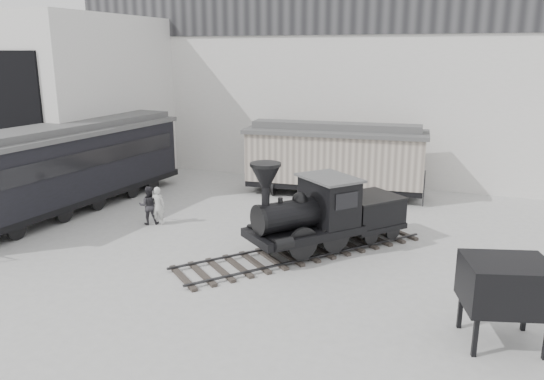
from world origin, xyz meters
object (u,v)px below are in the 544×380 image
at_px(visitor_a, 158,206).
at_px(visitor_b, 149,205).
at_px(coal_hopper, 505,290).
at_px(boxcar, 335,158).
at_px(passenger_coach, 69,167).
at_px(locomotive, 321,217).

relative_size(visitor_a, visitor_b, 1.00).
bearing_deg(coal_hopper, visitor_a, 142.98).
height_order(boxcar, visitor_a, boxcar).
xyz_separation_m(passenger_coach, visitor_a, (4.92, -0.43, -1.22)).
xyz_separation_m(boxcar, coal_hopper, (7.53, -12.44, -0.51)).
bearing_deg(locomotive, boxcar, 140.59).
xyz_separation_m(locomotive, coal_hopper, (6.03, -4.64, 0.17)).
distance_m(locomotive, passenger_coach, 12.22).
bearing_deg(coal_hopper, passenger_coach, 147.06).
relative_size(passenger_coach, visitor_b, 8.48).
height_order(visitor_b, coal_hopper, coal_hopper).
relative_size(boxcar, visitor_b, 5.59).
relative_size(locomotive, visitor_b, 5.34).
distance_m(passenger_coach, visitor_b, 4.69).
relative_size(passenger_coach, coal_hopper, 5.85).
height_order(passenger_coach, visitor_a, passenger_coach).
relative_size(locomotive, boxcar, 0.95).
relative_size(boxcar, visitor_a, 5.56).
bearing_deg(locomotive, visitor_a, -143.52).
bearing_deg(locomotive, passenger_coach, -144.21).
relative_size(locomotive, coal_hopper, 3.68).
xyz_separation_m(visitor_a, coal_hopper, (13.28, -5.05, 0.61)).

